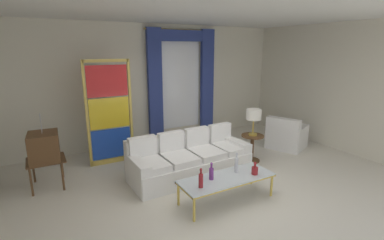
{
  "coord_description": "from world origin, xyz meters",
  "views": [
    {
      "loc": [
        -2.67,
        -3.78,
        2.41
      ],
      "look_at": [
        -0.06,
        0.9,
        1.05
      ],
      "focal_mm": 26.52,
      "sensor_mm": 36.0,
      "label": 1
    }
  ],
  "objects_px": {
    "table_lamp_brass": "(254,116)",
    "bottle_amber_squat": "(211,173)",
    "stained_glass_divider": "(110,115)",
    "round_side_table": "(252,146)",
    "coffee_table": "(227,179)",
    "vintage_tv": "(44,148)",
    "bottle_blue_decanter": "(236,164)",
    "armchair_white": "(286,137)",
    "bottle_ruby_flask": "(201,180)",
    "bottle_crystal_tall": "(255,170)",
    "couch_white_long": "(188,159)",
    "peacock_figurine": "(139,153)"
  },
  "relations": [
    {
      "from": "coffee_table",
      "to": "vintage_tv",
      "type": "xyz_separation_m",
      "value": [
        -2.5,
        1.95,
        0.35
      ]
    },
    {
      "from": "bottle_amber_squat",
      "to": "stained_glass_divider",
      "type": "relative_size",
      "value": 0.13
    },
    {
      "from": "coffee_table",
      "to": "bottle_ruby_flask",
      "type": "distance_m",
      "value": 0.57
    },
    {
      "from": "round_side_table",
      "to": "bottle_blue_decanter",
      "type": "bearing_deg",
      "value": -140.43
    },
    {
      "from": "round_side_table",
      "to": "table_lamp_brass",
      "type": "xyz_separation_m",
      "value": [
        0.0,
        -0.0,
        0.67
      ]
    },
    {
      "from": "bottle_crystal_tall",
      "to": "peacock_figurine",
      "type": "relative_size",
      "value": 0.36
    },
    {
      "from": "armchair_white",
      "to": "stained_glass_divider",
      "type": "distance_m",
      "value": 4.22
    },
    {
      "from": "bottle_crystal_tall",
      "to": "bottle_blue_decanter",
      "type": "bearing_deg",
      "value": 135.11
    },
    {
      "from": "coffee_table",
      "to": "bottle_crystal_tall",
      "type": "xyz_separation_m",
      "value": [
        0.46,
        -0.13,
        0.11
      ]
    },
    {
      "from": "couch_white_long",
      "to": "bottle_ruby_flask",
      "type": "distance_m",
      "value": 1.38
    },
    {
      "from": "bottle_amber_squat",
      "to": "bottle_crystal_tall",
      "type": "bearing_deg",
      "value": -14.85
    },
    {
      "from": "couch_white_long",
      "to": "coffee_table",
      "type": "distance_m",
      "value": 1.19
    },
    {
      "from": "round_side_table",
      "to": "table_lamp_brass",
      "type": "bearing_deg",
      "value": -90.0
    },
    {
      "from": "bottle_blue_decanter",
      "to": "bottle_amber_squat",
      "type": "height_order",
      "value": "bottle_blue_decanter"
    },
    {
      "from": "couch_white_long",
      "to": "table_lamp_brass",
      "type": "bearing_deg",
      "value": -3.63
    },
    {
      "from": "bottle_blue_decanter",
      "to": "peacock_figurine",
      "type": "bearing_deg",
      "value": 114.61
    },
    {
      "from": "bottle_ruby_flask",
      "to": "table_lamp_brass",
      "type": "relative_size",
      "value": 0.54
    },
    {
      "from": "stained_glass_divider",
      "to": "bottle_ruby_flask",
      "type": "bearing_deg",
      "value": -75.35
    },
    {
      "from": "bottle_blue_decanter",
      "to": "peacock_figurine",
      "type": "relative_size",
      "value": 0.57
    },
    {
      "from": "coffee_table",
      "to": "bottle_ruby_flask",
      "type": "height_order",
      "value": "bottle_ruby_flask"
    },
    {
      "from": "bottle_blue_decanter",
      "to": "table_lamp_brass",
      "type": "height_order",
      "value": "table_lamp_brass"
    },
    {
      "from": "vintage_tv",
      "to": "round_side_table",
      "type": "height_order",
      "value": "vintage_tv"
    },
    {
      "from": "bottle_crystal_tall",
      "to": "table_lamp_brass",
      "type": "relative_size",
      "value": 0.38
    },
    {
      "from": "bottle_ruby_flask",
      "to": "round_side_table",
      "type": "bearing_deg",
      "value": 30.49
    },
    {
      "from": "armchair_white",
      "to": "bottle_ruby_flask",
      "type": "bearing_deg",
      "value": -156.57
    },
    {
      "from": "bottle_crystal_tall",
      "to": "armchair_white",
      "type": "bearing_deg",
      "value": 32.55
    },
    {
      "from": "armchair_white",
      "to": "stained_glass_divider",
      "type": "bearing_deg",
      "value": 163.89
    },
    {
      "from": "vintage_tv",
      "to": "peacock_figurine",
      "type": "xyz_separation_m",
      "value": [
        1.78,
        0.23,
        -0.51
      ]
    },
    {
      "from": "bottle_crystal_tall",
      "to": "peacock_figurine",
      "type": "bearing_deg",
      "value": 116.94
    },
    {
      "from": "stained_glass_divider",
      "to": "coffee_table",
      "type": "bearing_deg",
      "value": -64.07
    },
    {
      "from": "bottle_blue_decanter",
      "to": "peacock_figurine",
      "type": "xyz_separation_m",
      "value": [
        -0.96,
        2.11,
        -0.33
      ]
    },
    {
      "from": "bottle_amber_squat",
      "to": "peacock_figurine",
      "type": "relative_size",
      "value": 0.47
    },
    {
      "from": "couch_white_long",
      "to": "bottle_ruby_flask",
      "type": "xyz_separation_m",
      "value": [
        -0.48,
        -1.28,
        0.23
      ]
    },
    {
      "from": "round_side_table",
      "to": "peacock_figurine",
      "type": "bearing_deg",
      "value": 153.27
    },
    {
      "from": "coffee_table",
      "to": "vintage_tv",
      "type": "bearing_deg",
      "value": 141.94
    },
    {
      "from": "table_lamp_brass",
      "to": "bottle_amber_squat",
      "type": "bearing_deg",
      "value": -149.15
    },
    {
      "from": "bottle_crystal_tall",
      "to": "round_side_table",
      "type": "relative_size",
      "value": 0.36
    },
    {
      "from": "stained_glass_divider",
      "to": "bottle_crystal_tall",
      "type": "bearing_deg",
      "value": -57.44
    },
    {
      "from": "bottle_blue_decanter",
      "to": "vintage_tv",
      "type": "distance_m",
      "value": 3.33
    },
    {
      "from": "couch_white_long",
      "to": "vintage_tv",
      "type": "relative_size",
      "value": 1.76
    },
    {
      "from": "coffee_table",
      "to": "bottle_ruby_flask",
      "type": "relative_size",
      "value": 5.1
    },
    {
      "from": "bottle_blue_decanter",
      "to": "bottle_amber_squat",
      "type": "xyz_separation_m",
      "value": [
        -0.51,
        -0.02,
        -0.03
      ]
    },
    {
      "from": "couch_white_long",
      "to": "bottle_blue_decanter",
      "type": "height_order",
      "value": "couch_white_long"
    },
    {
      "from": "stained_glass_divider",
      "to": "round_side_table",
      "type": "bearing_deg",
      "value": -27.68
    },
    {
      "from": "bottle_crystal_tall",
      "to": "stained_glass_divider",
      "type": "bearing_deg",
      "value": 122.56
    },
    {
      "from": "couch_white_long",
      "to": "bottle_ruby_flask",
      "type": "relative_size",
      "value": 7.71
    },
    {
      "from": "vintage_tv",
      "to": "couch_white_long",
      "type": "bearing_deg",
      "value": -17.47
    },
    {
      "from": "coffee_table",
      "to": "peacock_figurine",
      "type": "relative_size",
      "value": 2.61
    },
    {
      "from": "stained_glass_divider",
      "to": "bottle_blue_decanter",
      "type": "bearing_deg",
      "value": -58.77
    },
    {
      "from": "table_lamp_brass",
      "to": "round_side_table",
      "type": "bearing_deg",
      "value": 90.0
    }
  ]
}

